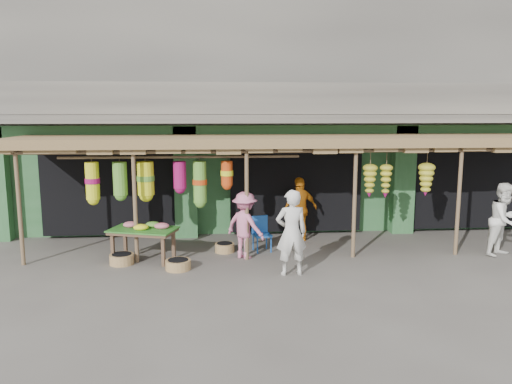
{
  "coord_description": "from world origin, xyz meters",
  "views": [
    {
      "loc": [
        -2.19,
        -11.32,
        3.39
      ],
      "look_at": [
        -1.19,
        1.0,
        1.38
      ],
      "focal_mm": 35.0,
      "sensor_mm": 36.0,
      "label": 1
    }
  ],
  "objects": [
    {
      "name": "blue_chair",
      "position": [
        -1.1,
        0.54,
        0.48
      ],
      "size": [
        0.49,
        0.5,
        0.85
      ],
      "rotation": [
        0.0,
        0.0,
        0.23
      ],
      "color": "#194FA3",
      "rests_on": "ground"
    },
    {
      "name": "building",
      "position": [
        -0.0,
        4.87,
        3.37
      ],
      "size": [
        16.4,
        6.8,
        7.0
      ],
      "color": "gray",
      "rests_on": "ground"
    },
    {
      "name": "ground",
      "position": [
        0.0,
        0.0,
        0.0
      ],
      "size": [
        80.0,
        80.0,
        0.0
      ],
      "primitive_type": "plane",
      "color": "#514C47",
      "rests_on": "ground"
    },
    {
      "name": "flower_table",
      "position": [
        -3.84,
        -0.09,
        0.71
      ],
      "size": [
        1.66,
        1.25,
        0.88
      ],
      "rotation": [
        0.0,
        0.0,
        -0.3
      ],
      "color": "brown",
      "rests_on": "ground"
    },
    {
      "name": "awning",
      "position": [
        -0.17,
        0.8,
        2.57
      ],
      "size": [
        14.0,
        2.7,
        2.79
      ],
      "color": "brown",
      "rests_on": "ground"
    },
    {
      "name": "person_shopper",
      "position": [
        -1.53,
        -0.07,
        0.78
      ],
      "size": [
        1.14,
        1.1,
        1.56
      ],
      "primitive_type": "imported",
      "rotation": [
        0.0,
        0.0,
        2.43
      ],
      "color": "pink",
      "rests_on": "ground"
    },
    {
      "name": "person_right",
      "position": [
        4.57,
        -0.35,
        0.87
      ],
      "size": [
        1.07,
        1.0,
        1.74
      ],
      "primitive_type": "imported",
      "rotation": [
        0.0,
        0.0,
        0.55
      ],
      "color": "white",
      "rests_on": "ground"
    },
    {
      "name": "person_vendor",
      "position": [
        0.0,
        1.38,
        0.85
      ],
      "size": [
        1.08,
        0.75,
        1.7
      ],
      "primitive_type": "imported",
      "rotation": [
        0.0,
        0.0,
        3.51
      ],
      "color": "#CB7013",
      "rests_on": "ground"
    },
    {
      "name": "person_front",
      "position": [
        -0.65,
        -1.35,
        0.9
      ],
      "size": [
        0.7,
        0.5,
        1.81
      ],
      "primitive_type": "imported",
      "rotation": [
        0.0,
        0.0,
        3.25
      ],
      "color": "silver",
      "rests_on": "ground"
    },
    {
      "name": "basket_right",
      "position": [
        -2.0,
        0.47,
        0.11
      ],
      "size": [
        0.5,
        0.5,
        0.21
      ],
      "primitive_type": "cylinder",
      "rotation": [
        0.0,
        0.0,
        -0.07
      ],
      "color": "#996E47",
      "rests_on": "ground"
    },
    {
      "name": "basket_mid",
      "position": [
        -3.03,
        -0.82,
        0.11
      ],
      "size": [
        0.72,
        0.72,
        0.21
      ],
      "primitive_type": "cylinder",
      "rotation": [
        0.0,
        0.0,
        -0.38
      ],
      "color": "#9A8345",
      "rests_on": "ground"
    },
    {
      "name": "basket_left",
      "position": [
        -4.32,
        -0.32,
        0.11
      ],
      "size": [
        0.59,
        0.59,
        0.23
      ],
      "primitive_type": "cylinder",
      "rotation": [
        0.0,
        0.0,
        -0.09
      ],
      "color": "olive",
      "rests_on": "ground"
    }
  ]
}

